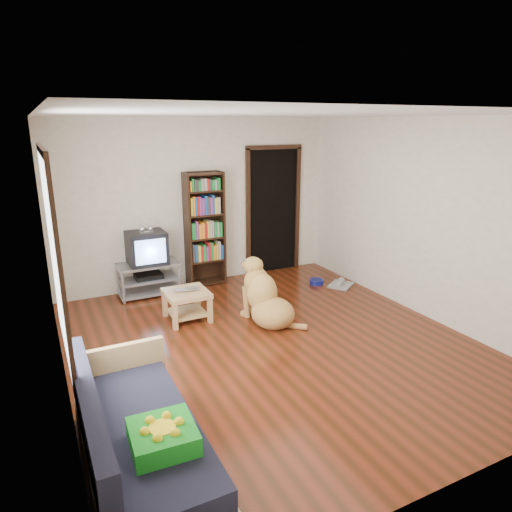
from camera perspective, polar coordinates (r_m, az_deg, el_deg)
name	(u,v)px	position (r m, az deg, el deg)	size (l,w,h in m)	color
ground	(272,344)	(5.50, 2.00, -10.91)	(5.00, 5.00, 0.00)	#5D210F
ceiling	(274,114)	(4.89, 2.31, 17.29)	(5.00, 5.00, 0.00)	white
wall_back	(197,203)	(7.29, -7.34, 6.58)	(4.50, 4.50, 0.00)	silver
wall_front	(461,323)	(3.19, 24.29, -7.61)	(4.50, 4.50, 0.00)	silver
wall_left	(52,264)	(4.46, -24.16, -0.96)	(5.00, 5.00, 0.00)	silver
wall_right	(423,219)	(6.41, 20.18, 4.37)	(5.00, 5.00, 0.00)	silver
green_cushion	(163,436)	(3.35, -11.57, -21.23)	(0.43, 0.43, 0.14)	#1B9527
laptop	(187,291)	(6.02, -8.63, -4.34)	(0.33, 0.21, 0.03)	silver
dog_bowl	(317,282)	(7.47, 7.58, -3.20)	(0.22, 0.22, 0.08)	navy
grey_rag	(341,285)	(7.45, 10.56, -3.59)	(0.40, 0.32, 0.03)	#A4A4A4
window	(55,257)	(3.93, -23.86, -0.10)	(0.03, 1.46, 1.70)	white
doorway	(273,208)	(7.84, 2.16, 6.04)	(1.03, 0.05, 2.19)	black
tv_stand	(149,278)	(7.07, -13.26, -2.67)	(0.90, 0.45, 0.50)	#99999E
crt_tv	(146,247)	(6.95, -13.55, 1.08)	(0.55, 0.52, 0.58)	black
bookshelf	(204,223)	(7.22, -6.46, 4.09)	(0.60, 0.30, 1.80)	black
sofa	(137,443)	(3.71, -14.68, -21.70)	(0.80, 1.80, 0.80)	tan
coffee_table	(187,300)	(6.09, -8.67, -5.42)	(0.55, 0.55, 0.40)	tan
dog	(265,299)	(5.95, 1.16, -5.38)	(0.68, 0.97, 0.87)	#B38845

